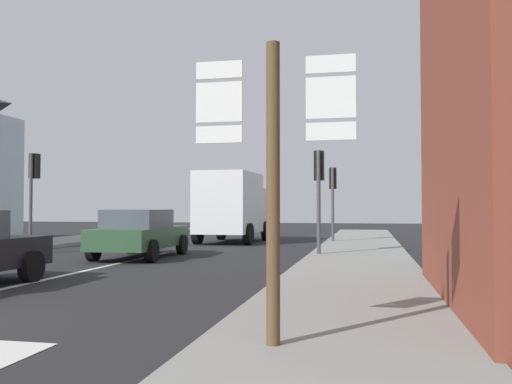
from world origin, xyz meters
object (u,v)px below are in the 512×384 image
object	(u,v)px
traffic_light_near_right	(319,179)
traffic_light_far_right	(333,187)
traffic_light_near_left	(34,179)
sedan_far	(140,233)
delivery_truck	(232,205)
route_sign_post	(273,169)

from	to	relation	value
traffic_light_near_right	traffic_light_far_right	distance (m)	6.58
traffic_light_far_right	traffic_light_near_left	bearing A→B (deg)	-151.84
traffic_light_far_right	sedan_far	bearing A→B (deg)	-125.15
traffic_light_near_right	traffic_light_far_right	size ratio (longest dim) A/B	1.01
sedan_far	traffic_light_near_right	xyz separation A→B (m)	(5.37, 1.04, 1.66)
traffic_light_near_right	traffic_light_near_left	bearing A→B (deg)	174.51
delivery_truck	traffic_light_near_left	distance (m)	8.32
traffic_light_near_right	sedan_far	bearing A→B (deg)	-169.00
traffic_light_far_right	route_sign_post	bearing A→B (deg)	-88.30
traffic_light_far_right	traffic_light_near_left	distance (m)	11.82
route_sign_post	traffic_light_near_left	size ratio (longest dim) A/B	0.91
sedan_far	traffic_light_near_right	bearing A→B (deg)	11.00
delivery_truck	traffic_light_near_left	bearing A→B (deg)	-136.51
sedan_far	route_sign_post	distance (m)	11.71
traffic_light_near_right	traffic_light_far_right	xyz separation A→B (m)	(-0.00, 6.58, -0.02)
sedan_far	traffic_light_near_left	xyz separation A→B (m)	(-5.05, 2.05, 1.83)
delivery_truck	traffic_light_near_right	distance (m)	8.06
traffic_light_near_left	delivery_truck	bearing A→B (deg)	43.49
delivery_truck	route_sign_post	distance (m)	18.46
sedan_far	traffic_light_near_left	size ratio (longest dim) A/B	1.21
sedan_far	traffic_light_far_right	size ratio (longest dim) A/B	1.31
traffic_light_near_left	route_sign_post	bearing A→B (deg)	-47.87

